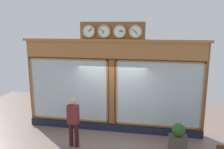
% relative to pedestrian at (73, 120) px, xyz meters
% --- Properties ---
extents(shop_facade, '(6.74, 0.42, 4.08)m').
position_rel_pedestrian_xyz_m(shop_facade, '(-1.04, -1.47, 0.85)').
color(shop_facade, brown).
rests_on(shop_facade, ground_plane).
extents(pedestrian, '(0.37, 0.24, 1.69)m').
position_rel_pedestrian_xyz_m(pedestrian, '(0.00, 0.00, 0.00)').
color(pedestrian, '#3A1316').
rests_on(pedestrian, ground_plane).
extents(planter_box, '(0.56, 0.36, 0.55)m').
position_rel_pedestrian_xyz_m(planter_box, '(-3.36, -0.27, -0.66)').
color(planter_box, '#4C4742').
rests_on(planter_box, ground_plane).
extents(planter_shrub, '(0.41, 0.41, 0.41)m').
position_rel_pedestrian_xyz_m(planter_shrub, '(-3.36, -0.27, -0.18)').
color(planter_shrub, '#285623').
rests_on(planter_shrub, planter_box).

